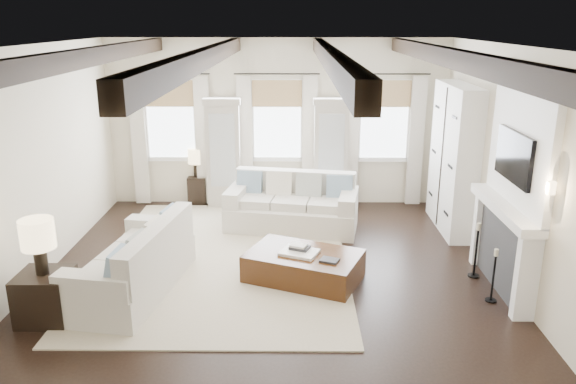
{
  "coord_description": "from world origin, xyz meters",
  "views": [
    {
      "loc": [
        0.32,
        -6.98,
        3.52
      ],
      "look_at": [
        0.24,
        0.71,
        1.15
      ],
      "focal_mm": 35.0,
      "sensor_mm": 36.0,
      "label": 1
    }
  ],
  "objects_px": {
    "sofa_left": "(136,266)",
    "ottoman": "(304,266)",
    "sofa_back": "(292,207)",
    "side_table_back": "(198,189)",
    "side_table_front": "(46,296)"
  },
  "relations": [
    {
      "from": "sofa_left",
      "to": "ottoman",
      "type": "xyz_separation_m",
      "value": [
        2.24,
        0.39,
        -0.18
      ]
    },
    {
      "from": "sofa_left",
      "to": "ottoman",
      "type": "bearing_deg",
      "value": 9.79
    },
    {
      "from": "sofa_back",
      "to": "side_table_back",
      "type": "bearing_deg",
      "value": 143.87
    },
    {
      "from": "sofa_left",
      "to": "sofa_back",
      "type": "bearing_deg",
      "value": 49.97
    },
    {
      "from": "sofa_left",
      "to": "ottoman",
      "type": "height_order",
      "value": "sofa_left"
    },
    {
      "from": "sofa_back",
      "to": "ottoman",
      "type": "relative_size",
      "value": 1.55
    },
    {
      "from": "sofa_back",
      "to": "side_table_back",
      "type": "xyz_separation_m",
      "value": [
        -1.89,
        1.38,
        -0.11
      ]
    },
    {
      "from": "sofa_left",
      "to": "ottoman",
      "type": "distance_m",
      "value": 2.28
    },
    {
      "from": "ottoman",
      "to": "side_table_back",
      "type": "relative_size",
      "value": 2.83
    },
    {
      "from": "sofa_back",
      "to": "ottoman",
      "type": "bearing_deg",
      "value": -85.47
    },
    {
      "from": "sofa_back",
      "to": "sofa_left",
      "type": "height_order",
      "value": "sofa_back"
    },
    {
      "from": "side_table_front",
      "to": "ottoman",
      "type": "bearing_deg",
      "value": 19.65
    },
    {
      "from": "side_table_back",
      "to": "ottoman",
      "type": "bearing_deg",
      "value": -59.3
    },
    {
      "from": "sofa_left",
      "to": "side_table_back",
      "type": "bearing_deg",
      "value": 87.29
    },
    {
      "from": "side_table_front",
      "to": "side_table_back",
      "type": "distance_m",
      "value": 4.72
    }
  ]
}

